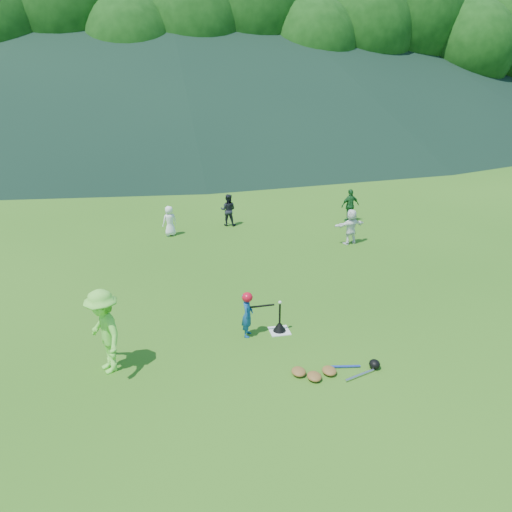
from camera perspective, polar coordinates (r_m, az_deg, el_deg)
The scene contains 15 objects.
ground at distance 11.54m, azimuth 2.69°, elevation -8.59°, with size 120.00×120.00×0.00m, color #2B6116.
home_plate at distance 11.53m, azimuth 2.70°, elevation -8.55°, with size 0.45×0.45×0.02m, color silver.
baseball at distance 11.19m, azimuth 2.76°, elevation -5.31°, with size 0.08×0.08×0.08m, color white.
batter_child at distance 11.13m, azimuth -0.99°, elevation -6.74°, with size 0.38×0.25×1.03m, color #144B8B.
adult_coach at distance 10.20m, azimuth -16.98°, elevation -8.27°, with size 1.13×0.65×1.74m, color #74E743.
fielder_a at distance 17.82m, azimuth -9.84°, elevation 3.97°, with size 0.52×0.34×1.07m, color white.
fielder_b at distance 18.70m, azimuth -3.21°, elevation 5.28°, with size 0.58×0.46×1.20m, color black.
fielder_c at distance 19.48m, azimuth 10.71°, elevation 5.69°, with size 0.74×0.31×1.27m, color #1C6029.
fielder_d at distance 17.03m, azimuth 10.79°, elevation 3.31°, with size 1.12×0.36×1.20m, color white.
batting_tee at distance 11.47m, azimuth 2.71°, elevation -8.03°, with size 0.30×0.30×0.68m.
batter_gear at distance 10.94m, azimuth -0.88°, elevation -4.81°, with size 0.73×0.26×0.39m.
equipment_pile at distance 10.18m, azimuth 8.41°, elevation -12.87°, with size 1.80×0.63×0.19m.
outfield_fence at distance 38.08m, azimuth -8.49°, elevation 13.42°, with size 70.07×0.08×1.33m.
tree_line at distance 43.64m, azimuth -9.43°, elevation 24.24°, with size 70.04×11.40×14.82m.
distant_hills at distance 92.06m, azimuth -17.22°, elevation 26.17°, with size 155.00×140.00×32.00m.
Camera 1 is at (-2.67, -9.65, 5.74)m, focal length 35.00 mm.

